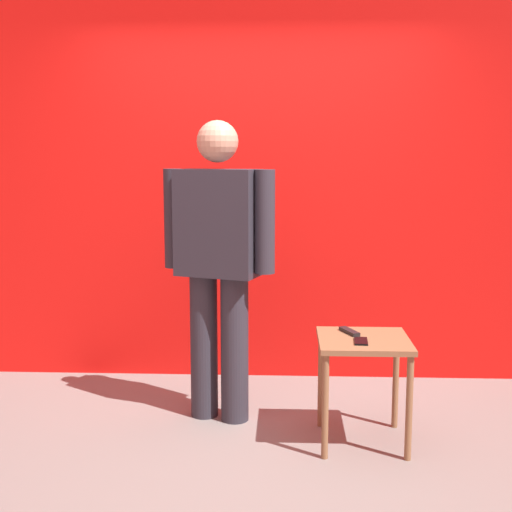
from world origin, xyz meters
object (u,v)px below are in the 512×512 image
at_px(tv_remote, 349,331).
at_px(standing_person, 218,255).
at_px(cell_phone, 361,341).
at_px(side_table, 363,356).

bearing_deg(tv_remote, standing_person, 139.65).
height_order(standing_person, tv_remote, standing_person).
bearing_deg(standing_person, cell_phone, -26.72).
distance_m(side_table, tv_remote, 0.17).
xyz_separation_m(side_table, tv_remote, (-0.07, 0.10, 0.11)).
relative_size(side_table, tv_remote, 3.52).
xyz_separation_m(standing_person, tv_remote, (0.76, -0.22, -0.39)).
height_order(side_table, cell_phone, cell_phone).
bearing_deg(standing_person, tv_remote, -16.35).
distance_m(standing_person, cell_phone, 0.99).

